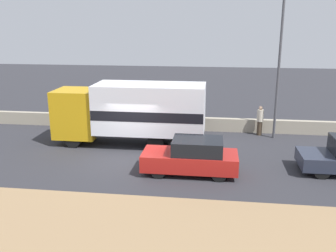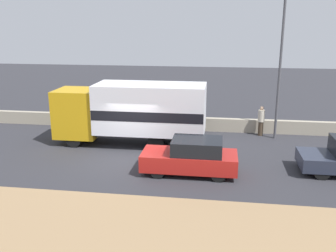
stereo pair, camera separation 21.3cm
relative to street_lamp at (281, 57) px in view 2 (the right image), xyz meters
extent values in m
plane|color=#2D2D33|center=(-7.41, -4.70, -4.55)|extent=(80.00, 80.00, 0.00)
cube|color=#937551|center=(-7.41, -10.71, -4.53)|extent=(60.00, 4.75, 0.04)
cube|color=#A39984|center=(-7.41, 1.02, -4.16)|extent=(60.00, 0.35, 0.80)
cylinder|color=#4C4C51|center=(0.00, 0.00, -0.69)|extent=(0.14, 0.14, 7.73)
cube|color=gold|center=(-10.69, -2.20, -2.91)|extent=(2.24, 2.13, 2.53)
cube|color=black|center=(-11.78, -2.20, -2.40)|extent=(0.06, 1.81, 1.11)
cube|color=#2D2D33|center=(-6.72, -2.20, -3.91)|extent=(5.69, 1.33, 0.25)
cube|color=white|center=(-6.72, -2.20, -2.53)|extent=(5.69, 2.42, 2.53)
cube|color=black|center=(-6.72, -2.20, -2.72)|extent=(5.66, 2.44, 0.51)
cylinder|color=black|center=(-10.69, -3.09, -4.13)|extent=(0.86, 0.28, 0.86)
cylinder|color=black|center=(-10.69, -1.30, -4.13)|extent=(0.86, 0.28, 0.86)
cylinder|color=black|center=(-5.16, -3.09, -4.13)|extent=(0.86, 0.28, 0.86)
cylinder|color=black|center=(-5.16, -1.30, -4.13)|extent=(0.86, 0.28, 0.86)
cylinder|color=black|center=(-6.30, -3.09, -4.13)|extent=(0.86, 0.28, 0.86)
cylinder|color=black|center=(-6.30, -1.30, -4.13)|extent=(0.86, 0.28, 0.86)
cube|color=#B21E19|center=(-4.35, -5.80, -3.97)|extent=(4.09, 1.71, 0.71)
cube|color=black|center=(-4.03, -5.80, -3.31)|extent=(2.13, 1.57, 0.62)
cylinder|color=black|center=(-5.62, -6.53, -4.25)|extent=(0.62, 0.20, 0.62)
cylinder|color=black|center=(-5.62, -5.06, -4.25)|extent=(0.62, 0.20, 0.62)
cylinder|color=black|center=(-3.08, -6.53, -4.25)|extent=(0.62, 0.20, 0.62)
cylinder|color=black|center=(-3.08, -5.06, -4.25)|extent=(0.62, 0.20, 0.62)
cylinder|color=black|center=(1.19, -5.69, -4.21)|extent=(0.69, 0.20, 0.69)
cylinder|color=black|center=(1.19, -4.09, -4.21)|extent=(0.69, 0.20, 0.69)
cylinder|color=#473828|center=(-0.75, 0.47, -4.14)|extent=(0.29, 0.29, 0.82)
cylinder|color=beige|center=(-0.75, 0.47, -3.39)|extent=(0.38, 0.38, 0.69)
sphere|color=tan|center=(-0.75, 0.47, -2.93)|extent=(0.22, 0.22, 0.22)
camera|label=1|loc=(-3.31, -20.97, 1.77)|focal=40.00mm
camera|label=2|loc=(-3.10, -20.94, 1.77)|focal=40.00mm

